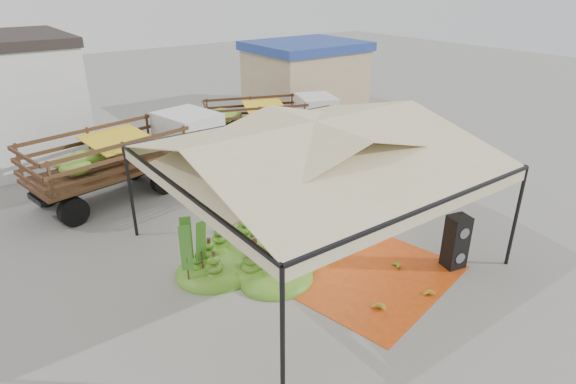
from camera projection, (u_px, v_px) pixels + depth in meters
ground at (312, 248)px, 14.70m from camera, size 90.00×90.00×0.00m
canopy_tent at (314, 146)px, 13.34m from camera, size 8.10×8.10×4.00m
building_tan at (305, 77)px, 28.79m from camera, size 6.30×5.30×4.10m
tarp_left at (364, 272)px, 13.53m from camera, size 5.28×5.11×0.01m
tarp_right at (360, 263)px, 13.93m from camera, size 4.03×4.19×0.01m
banana_heap at (268, 243)px, 13.89m from camera, size 5.86×5.01×1.16m
hand_yellow_a at (378, 308)px, 11.92m from camera, size 0.56×0.49×0.22m
hand_yellow_b at (429, 294)px, 12.45m from camera, size 0.54×0.52×0.19m
hand_red_a at (444, 259)px, 13.99m from camera, size 0.45×0.40×0.18m
hand_red_b at (409, 220)px, 16.19m from camera, size 0.51×0.43×0.21m
hand_green at (394, 265)px, 13.69m from camera, size 0.52×0.47×0.19m
hanging_bunches at (355, 148)px, 15.29m from camera, size 4.74×0.24×0.20m
speaker_stack at (456, 242)px, 13.51m from camera, size 0.67×0.62×1.59m
banana_leaves at (197, 285)px, 12.96m from camera, size 0.96×1.36×3.70m
vendor at (260, 197)px, 16.18m from camera, size 0.68×0.55×1.62m
truck_left at (138, 150)px, 18.28m from camera, size 7.70×3.85×2.53m
truck_right at (276, 115)px, 23.59m from camera, size 6.68×4.27×2.17m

